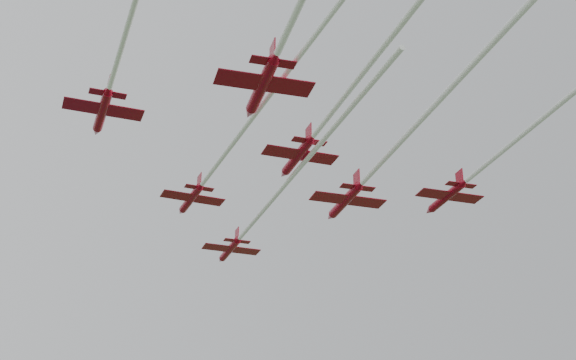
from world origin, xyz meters
TOP-DOWN VIEW (x-y plane):
  - jet_lead at (-2.25, 12.46)m, footprint 22.04×55.79m
  - jet_row2_left at (-15.61, -1.42)m, footprint 22.29×65.60m
  - jet_row2_right at (0.31, -8.21)m, footprint 26.65×59.66m
  - jet_row3_left at (-33.87, -10.45)m, footprint 25.30×64.89m
  - jet_row3_mid at (-14.28, -18.32)m, footprint 25.75×63.36m
  - jet_row3_right at (6.22, -18.45)m, footprint 22.38×50.84m

SIDE VIEW (x-z plane):
  - jet_row3_right at x=6.22m, z-range 52.18..54.56m
  - jet_lead at x=-2.25m, z-range 52.75..55.19m
  - jet_row3_mid at x=-14.28m, z-range 53.34..55.84m
  - jet_row2_left at x=-15.61m, z-range 53.87..56.23m
  - jet_row2_right at x=0.31m, z-range 54.15..57.02m
  - jet_row3_left at x=-33.87m, z-range 55.71..58.20m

